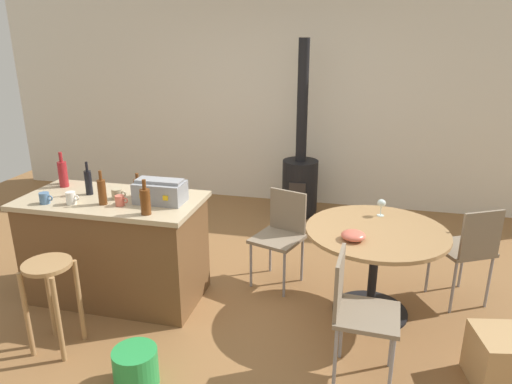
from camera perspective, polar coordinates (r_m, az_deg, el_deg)
ground_plane at (r=4.20m, az=-3.01°, el=-12.59°), size 8.80×8.80×0.00m
back_wall at (r=6.21m, az=3.74°, el=11.01°), size 8.00×0.10×2.70m
kitchen_island at (r=4.18m, az=-16.69°, el=-6.52°), size 1.49×0.75×0.90m
wooden_stool at (r=3.64m, az=-23.76°, el=-10.54°), size 0.33×0.33×0.69m
dining_table at (r=3.83m, az=14.32°, el=-6.80°), size 1.10×1.10×0.74m
folding_chair_near at (r=4.22m, az=24.45°, el=-6.12°), size 0.54×0.54×0.88m
folding_chair_far at (r=4.23m, az=3.09°, el=-4.78°), size 0.51×0.51×0.85m
folding_chair_left at (r=3.13m, az=12.18°, el=-13.57°), size 0.42×0.42×0.88m
wood_stove at (r=5.82m, az=5.40°, el=2.10°), size 0.44×0.45×2.14m
toolbox at (r=3.80m, az=-11.60°, el=0.08°), size 0.39×0.24×0.19m
bottle_0 at (r=4.43m, az=-22.48°, el=2.11°), size 0.08×0.08×0.31m
bottle_1 at (r=3.56m, az=-13.33°, el=-1.07°), size 0.08×0.08×0.27m
bottle_2 at (r=4.53m, az=-22.52°, el=2.17°), size 0.06×0.06×0.26m
bottle_3 at (r=3.98m, az=-14.20°, el=0.55°), size 0.07×0.07×0.20m
bottle_4 at (r=4.14m, az=-19.75°, el=1.17°), size 0.06×0.06×0.28m
bottle_5 at (r=3.86m, az=-18.26°, el=0.07°), size 0.06×0.06×0.28m
cup_0 at (r=3.98m, az=-16.55°, el=-0.21°), size 0.12×0.09×0.08m
cup_1 at (r=3.82m, az=-16.23°, el=-1.00°), size 0.11×0.07×0.08m
cup_2 at (r=4.07m, az=-24.35°, el=-0.68°), size 0.11×0.08×0.09m
cup_3 at (r=3.97m, az=-21.60°, el=-0.69°), size 0.11×0.08×0.10m
wine_glass at (r=4.01m, az=15.04°, el=-1.38°), size 0.07×0.07×0.14m
serving_bowl at (r=3.52m, az=11.78°, el=-5.21°), size 0.18×0.18×0.07m
cardboard_box at (r=3.58m, az=27.86°, el=-17.64°), size 0.44×0.43×0.37m
plastic_bucket at (r=3.33m, az=-14.44°, el=-19.98°), size 0.29×0.29×0.26m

